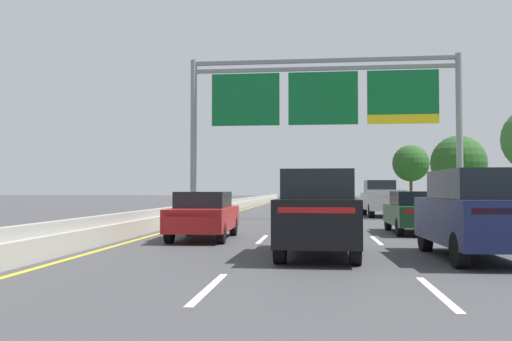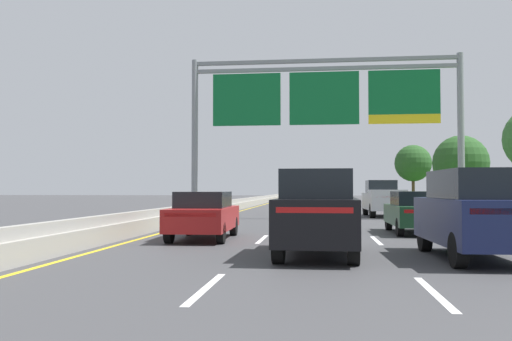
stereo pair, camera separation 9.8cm
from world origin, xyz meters
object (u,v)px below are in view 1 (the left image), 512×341
Objects in this scene: car_red_left_lane_sedan at (204,214)px; roadside_tree_far at (459,163)px; overhead_sign_gantry at (323,104)px; car_navy_right_lane_suv at (476,213)px; car_gold_centre_lane_sedan at (315,200)px; pickup_truck_silver at (381,199)px; car_darkgreen_right_lane_sedan at (415,211)px; car_black_centre_lane_suv at (319,212)px; roadside_tree_distant at (411,163)px.

roadside_tree_far is at bearing -28.55° from car_red_left_lane_sedan.
car_navy_right_lane_suv is (3.39, -17.13, -5.29)m from overhead_sign_gantry.
car_gold_centre_lane_sedan is 0.70× the size of roadside_tree_far.
car_red_left_lane_sedan is (-7.61, -16.08, -0.26)m from pickup_truck_silver.
car_darkgreen_right_lane_sedan is (3.31, -9.48, -5.57)m from overhead_sign_gantry.
car_darkgreen_right_lane_sedan is at bearing -170.07° from car_gold_centre_lane_sedan.
overhead_sign_gantry is at bearing 9.49° from car_navy_right_lane_suv.
pickup_truck_silver is 17.79m from car_red_left_lane_sedan.
car_black_centre_lane_suv reaches higher than car_red_left_lane_sedan.
car_darkgreen_right_lane_sedan is 0.64× the size of roadside_tree_distant.
car_red_left_lane_sedan is 51.14m from roadside_tree_distant.
car_red_left_lane_sedan is at bearing 171.83° from car_gold_centre_lane_sedan.
roadside_tree_distant is at bearing -10.22° from car_black_centre_lane_suv.
roadside_tree_far is at bearing -30.08° from pickup_truck_silver.
car_darkgreen_right_lane_sedan is at bearing -106.95° from roadside_tree_far.
car_red_left_lane_sedan is at bearing 113.47° from car_darkgreen_right_lane_sedan.
car_gold_centre_lane_sedan is 0.93× the size of car_navy_right_lane_suv.
car_darkgreen_right_lane_sedan is 8.07m from car_red_left_lane_sedan.
overhead_sign_gantry is at bearing 131.73° from pickup_truck_silver.
car_navy_right_lane_suv and car_black_centre_lane_suv have the same top height.
car_navy_right_lane_suv reaches higher than car_red_left_lane_sedan.
roadside_tree_distant is at bearing 73.44° from overhead_sign_gantry.
car_darkgreen_right_lane_sedan is (-0.23, -12.81, -0.26)m from pickup_truck_silver.
overhead_sign_gantry is 3.38× the size of car_red_left_lane_sedan.
pickup_truck_silver is 9.74m from car_gold_centre_lane_sedan.
roadside_tree_distant reaches higher than car_gold_centre_lane_sedan.
car_red_left_lane_sedan is 0.71× the size of roadside_tree_far.
car_black_centre_lane_suv is (-0.31, -16.90, -5.29)m from overhead_sign_gantry.
car_black_centre_lane_suv reaches higher than car_darkgreen_right_lane_sedan.
car_darkgreen_right_lane_sedan is at bearing -99.24° from roadside_tree_distant.
car_navy_right_lane_suv is 36.86m from roadside_tree_far.
car_red_left_lane_sedan is (-4.07, -12.76, -5.57)m from overhead_sign_gantry.
pickup_truck_silver reaches higher than car_black_centre_lane_suv.
roadside_tree_distant is (7.33, 53.17, 3.60)m from car_navy_right_lane_suv.
overhead_sign_gantry reaches higher than roadside_tree_distant.
overhead_sign_gantry is 7.20m from pickup_truck_silver.
pickup_truck_silver is 33.69m from roadside_tree_distant.
overhead_sign_gantry is at bearing -177.71° from car_gold_centre_lane_sedan.
overhead_sign_gantry is 37.64m from roadside_tree_distant.
roadside_tree_distant is at bearing 93.81° from roadside_tree_far.
roadside_tree_distant is at bearing -9.55° from car_navy_right_lane_suv.
pickup_truck_silver is at bearing -9.21° from car_black_centre_lane_suv.
roadside_tree_distant reaches higher than car_red_left_lane_sedan.
roadside_tree_far is 0.92× the size of roadside_tree_distant.
pickup_truck_silver is 0.86× the size of roadside_tree_far.
pickup_truck_silver reaches higher than car_darkgreen_right_lane_sedan.
car_black_centre_lane_suv is (-3.84, -20.23, 0.02)m from pickup_truck_silver.
roadside_tree_distant reaches higher than car_black_centre_lane_suv.
overhead_sign_gantry is at bearing -122.52° from roadside_tree_far.
overhead_sign_gantry is at bearing -19.31° from car_red_left_lane_sedan.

